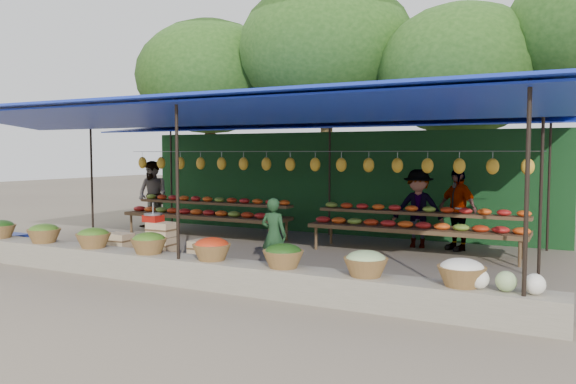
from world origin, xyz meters
The scene contains 15 objects.
ground centered at (0.00, 0.00, 0.00)m, with size 60.00×60.00×0.00m, color #6B5D4F.
stone_curb centered at (0.00, -2.75, 0.20)m, with size 10.60×0.55×0.40m, color slate.
stall_canopy centered at (0.00, 0.06, 2.68)m, with size 10.80×6.60×2.82m.
produce_baskets centered at (-0.10, -2.75, 0.56)m, with size 8.98×0.58×0.34m.
netting_backdrop centered at (0.00, 3.15, 1.25)m, with size 10.60×0.06×2.50m, color #1A491D.
tree_row centered at (0.50, 6.09, 4.70)m, with size 16.51×5.50×7.12m.
fruit_table_left centered at (-2.49, 1.35, 0.61)m, with size 4.21×0.95×0.93m.
fruit_table_right centered at (2.51, 1.35, 0.61)m, with size 4.21×0.95×0.93m.
crate_counter centered at (-1.21, -1.86, 0.31)m, with size 2.36×0.35×0.77m.
weighing_scale centered at (-1.37, -1.86, 0.85)m, with size 0.32×0.32×0.34m.
vendor_seated centered at (0.83, -1.44, 0.62)m, with size 0.45×0.30×1.25m, color #1C3D1F.
customer_left centered at (-4.51, 1.78, 0.89)m, with size 0.87×0.67×1.78m, color slate.
customer_mid centered at (2.35, 2.10, 0.82)m, with size 1.06×0.61×1.65m, color slate.
customer_right centered at (3.14, 2.15, 0.84)m, with size 0.99×0.41×1.68m, color slate.
blue_crate_back centered at (-5.03, -1.89, 0.16)m, with size 0.52×0.38×0.31m, color navy.
Camera 1 is at (5.27, -9.56, 1.99)m, focal length 35.00 mm.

